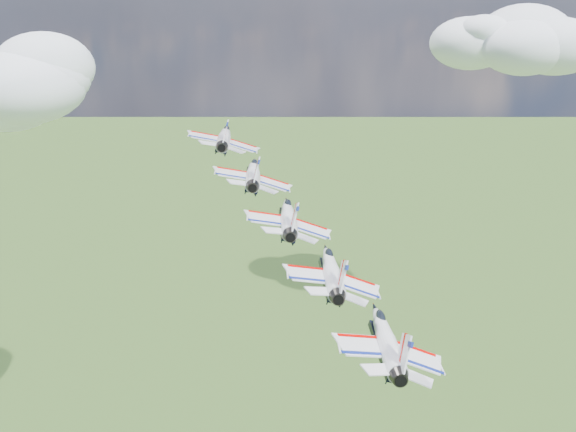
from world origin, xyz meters
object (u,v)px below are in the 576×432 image
(jet_2, at_px, (288,216))
(jet_3, at_px, (331,270))
(jet_0, at_px, (225,137))
(jet_4, at_px, (385,338))
(jet_1, at_px, (253,173))

(jet_2, distance_m, jet_3, 11.21)
(jet_0, height_order, jet_3, jet_0)
(jet_3, height_order, jet_4, jet_3)
(jet_2, relative_size, jet_4, 1.00)
(jet_1, relative_size, jet_2, 1.00)
(jet_1, relative_size, jet_3, 1.00)
(jet_2, xyz_separation_m, jet_4, (14.64, -16.00, -5.67))
(jet_3, bearing_deg, jet_2, 113.57)
(jet_0, relative_size, jet_4, 1.00)
(jet_2, bearing_deg, jet_0, 113.57)
(jet_2, xyz_separation_m, jet_3, (7.32, -8.00, -2.83))
(jet_0, height_order, jet_2, jet_0)
(jet_0, bearing_deg, jet_2, -66.43)
(jet_2, height_order, jet_3, jet_2)
(jet_1, height_order, jet_4, jet_1)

